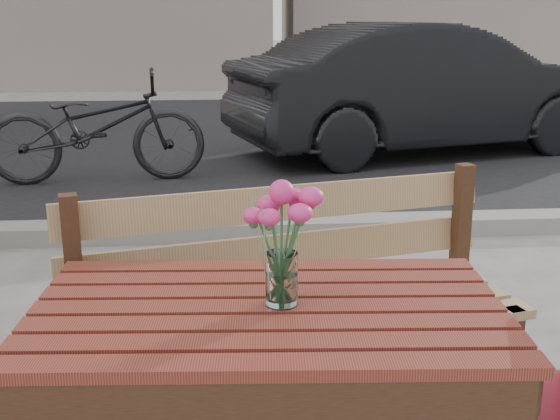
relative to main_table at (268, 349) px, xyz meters
name	(u,v)px	position (x,y,z in m)	size (l,w,h in m)	color
street	(225,169)	(-0.10, 4.98, -0.60)	(30.00, 8.12, 0.12)	black
main_table	(268,349)	(0.00, 0.00, 0.00)	(1.26, 0.79, 0.75)	#581D17
main_bench	(292,285)	(0.12, 0.55, -0.04)	(1.62, 0.82, 0.96)	#96794D
red_chair	(535,389)	(0.71, -0.06, -0.12)	(0.55, 0.55, 0.88)	maroon
main_vase	(282,228)	(0.04, 0.00, 0.33)	(0.18, 0.18, 0.33)	white
parked_car	(426,89)	(2.09, 5.84, 0.07)	(1.47, 4.23, 1.39)	black
bicycle	(96,127)	(-1.24, 4.68, -0.13)	(0.67, 1.91, 1.01)	black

